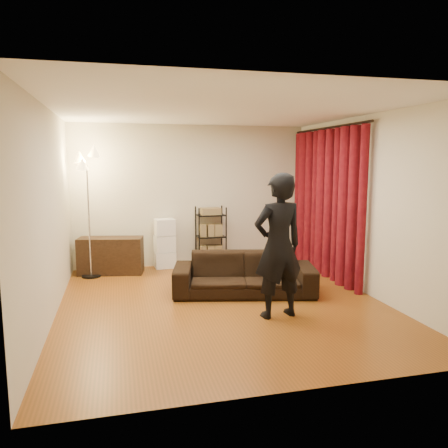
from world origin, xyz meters
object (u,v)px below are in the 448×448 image
object	(u,v)px
media_cabinet	(111,256)
storage_boxes	(165,243)
person	(278,246)
sofa	(244,274)
floor_lamp	(89,215)
wire_shelf	(211,236)

from	to	relation	value
media_cabinet	storage_boxes	xyz separation A→B (m)	(0.99, 0.20, 0.14)
person	storage_boxes	size ratio (longest dim) A/B	1.99
sofa	person	bearing A→B (deg)	-69.37
storage_boxes	floor_lamp	xyz separation A→B (m)	(-1.33, -0.36, 0.63)
person	storage_boxes	bearing A→B (deg)	-78.07
wire_shelf	storage_boxes	bearing A→B (deg)	170.91
sofa	person	world-z (taller)	person
media_cabinet	wire_shelf	size ratio (longest dim) A/B	0.98
floor_lamp	sofa	bearing A→B (deg)	-34.29
storage_boxes	sofa	bearing A→B (deg)	-62.91
person	media_cabinet	xyz separation A→B (m)	(-2.13, 2.79, -0.61)
storage_boxes	wire_shelf	xyz separation A→B (m)	(0.88, -0.03, 0.10)
storage_boxes	floor_lamp	world-z (taller)	floor_lamp
storage_boxes	wire_shelf	size ratio (longest dim) A/B	0.82
media_cabinet	wire_shelf	xyz separation A→B (m)	(1.88, 0.16, 0.25)
media_cabinet	sofa	bearing A→B (deg)	-30.25
person	floor_lamp	distance (m)	3.62
sofa	floor_lamp	distance (m)	2.93
floor_lamp	storage_boxes	bearing A→B (deg)	14.92
media_cabinet	person	bearing A→B (deg)	-41.63
media_cabinet	floor_lamp	size ratio (longest dim) A/B	0.51
sofa	floor_lamp	world-z (taller)	floor_lamp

